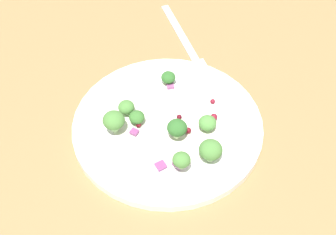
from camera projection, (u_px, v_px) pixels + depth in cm
name	position (u px, v px, depth cm)	size (l,w,h in cm)	color
ground_plane	(168.00, 133.00, 63.96)	(180.00, 180.00, 2.00)	olive
plate	(168.00, 126.00, 62.34)	(25.71, 25.71, 1.70)	white
dressing_pool	(168.00, 124.00, 62.00)	(14.91, 14.91, 0.20)	white
broccoli_floret_0	(114.00, 121.00, 59.48)	(2.91, 2.91, 2.94)	#8EB77A
broccoli_floret_1	(126.00, 107.00, 62.21)	(2.22, 2.22, 2.25)	#8EB77A
broccoli_floret_2	(207.00, 123.00, 60.34)	(2.36, 2.36, 2.39)	#ADD18E
broccoli_floret_3	(181.00, 160.00, 55.69)	(2.25, 2.25, 2.28)	#ADD18E
broccoli_floret_4	(137.00, 117.00, 61.14)	(2.10, 2.10, 2.13)	#9EC684
broccoli_floret_5	(168.00, 78.00, 66.08)	(2.08, 2.08, 2.10)	#9EC684
broccoli_floret_6	(180.00, 127.00, 59.11)	(2.62, 2.62, 2.65)	#ADD18E
broccoli_floret_7	(211.00, 150.00, 57.03)	(2.97, 2.97, 3.00)	#ADD18E
cranberry_0	(213.00, 101.00, 64.23)	(0.70, 0.70, 0.70)	maroon
cranberry_1	(188.00, 130.00, 60.58)	(0.83, 0.83, 0.83)	maroon
cranberry_2	(214.00, 117.00, 61.90)	(0.96, 0.96, 0.96)	maroon
cranberry_3	(180.00, 118.00, 62.39)	(0.71, 0.71, 0.71)	#4C0A14
cranberry_4	(138.00, 125.00, 61.17)	(0.73, 0.73, 0.73)	maroon
onion_bit_0	(161.00, 166.00, 57.31)	(1.27, 1.22, 0.33)	#843D75
onion_bit_1	(170.00, 86.00, 66.23)	(1.02, 0.96, 0.50)	#934C84
onion_bit_2	(179.00, 163.00, 57.20)	(1.34, 1.32, 0.45)	#934C84
onion_bit_3	(134.00, 131.00, 60.55)	(1.02, 0.93, 0.37)	#843D75
fork	(186.00, 42.00, 74.65)	(18.69, 3.66, 0.50)	silver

